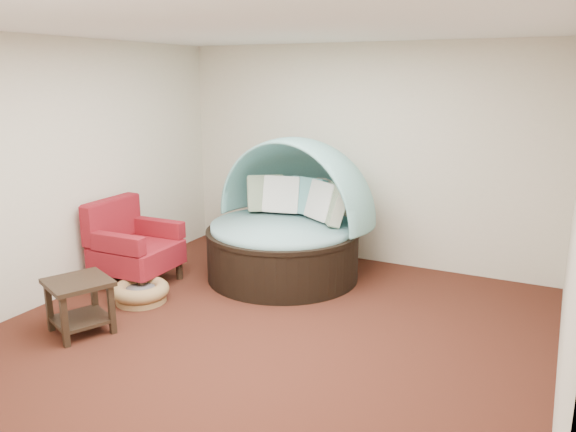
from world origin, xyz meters
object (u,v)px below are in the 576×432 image
at_px(canopy_daybed, 288,213).
at_px(red_armchair, 132,246).
at_px(pet_basket, 141,292).
at_px(side_table, 79,299).

height_order(canopy_daybed, red_armchair, canopy_daybed).
xyz_separation_m(pet_basket, red_armchair, (-0.46, 0.41, 0.35)).
relative_size(canopy_daybed, side_table, 3.04).
distance_m(canopy_daybed, red_armchair, 1.89).
bearing_deg(red_armchair, side_table, -71.59).
relative_size(red_armchair, side_table, 1.38).
relative_size(canopy_daybed, pet_basket, 2.72).
bearing_deg(canopy_daybed, side_table, -103.82).
height_order(canopy_daybed, side_table, canopy_daybed).
bearing_deg(canopy_daybed, red_armchair, -133.58).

